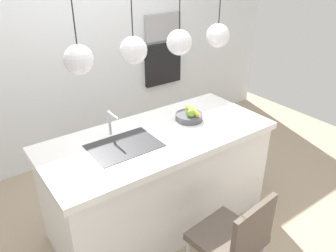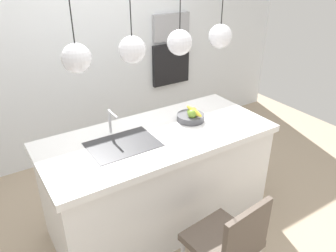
{
  "view_description": "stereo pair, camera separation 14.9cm",
  "coord_description": "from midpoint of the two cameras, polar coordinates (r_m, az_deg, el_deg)",
  "views": [
    {
      "loc": [
        -1.42,
        -2.1,
        2.34
      ],
      "look_at": [
        0.1,
        0.0,
        1.01
      ],
      "focal_mm": 35.86,
      "sensor_mm": 36.0,
      "label": 1
    },
    {
      "loc": [
        -1.29,
        -2.19,
        2.34
      ],
      "look_at": [
        0.1,
        0.0,
        1.01
      ],
      "focal_mm": 35.86,
      "sensor_mm": 36.0,
      "label": 2
    }
  ],
  "objects": [
    {
      "name": "chair_near",
      "position": [
        2.62,
        11.97,
        -18.54
      ],
      "size": [
        0.51,
        0.51,
        0.87
      ],
      "color": "brown",
      "rests_on": "ground"
    },
    {
      "name": "pendant_light_right",
      "position": [
        2.99,
        10.35,
        14.81
      ],
      "size": [
        0.2,
        0.2,
        0.8
      ],
      "color": "silver"
    },
    {
      "name": "oven",
      "position": [
        4.69,
        1.37,
        10.5
      ],
      "size": [
        0.56,
        0.08,
        0.56
      ],
      "primitive_type": "cube",
      "color": "black",
      "rests_on": "back_wall"
    },
    {
      "name": "pendant_light_center_left",
      "position": [
        2.51,
        -4.36,
        12.82
      ],
      "size": [
        0.2,
        0.2,
        0.8
      ],
      "color": "silver"
    },
    {
      "name": "sink_basin",
      "position": [
        2.75,
        -6.11,
        -3.26
      ],
      "size": [
        0.56,
        0.4,
        0.02
      ],
      "primitive_type": "cube",
      "color": "#2D2D30",
      "rests_on": "kitchen_island"
    },
    {
      "name": "pendant_light_left",
      "position": [
        2.35,
        -13.52,
        11.15
      ],
      "size": [
        0.2,
        0.2,
        0.8
      ],
      "color": "silver"
    },
    {
      "name": "fruit_bowl",
      "position": [
        3.11,
        5.31,
        1.7
      ],
      "size": [
        0.25,
        0.27,
        0.16
      ],
      "color": "#4C4C51",
      "rests_on": "kitchen_island"
    },
    {
      "name": "back_wall",
      "position": [
        4.16,
        -12.74,
        12.12
      ],
      "size": [
        6.0,
        0.1,
        2.6
      ],
      "primitive_type": "cube",
      "color": "white",
      "rests_on": "ground"
    },
    {
      "name": "microwave",
      "position": [
        4.57,
        1.44,
        16.51
      ],
      "size": [
        0.54,
        0.08,
        0.34
      ],
      "primitive_type": "cube",
      "color": "#9E9EA3",
      "rests_on": "back_wall"
    },
    {
      "name": "kitchen_island",
      "position": [
        3.15,
        -0.18,
        -9.0
      ],
      "size": [
        2.03,
        0.91,
        0.96
      ],
      "color": "white",
      "rests_on": "ground"
    },
    {
      "name": "pendant_light_center_right",
      "position": [
        2.73,
        3.6,
        14.01
      ],
      "size": [
        0.2,
        0.2,
        0.8
      ],
      "color": "silver"
    },
    {
      "name": "faucet",
      "position": [
        2.85,
        -8.21,
        1.15
      ],
      "size": [
        0.02,
        0.17,
        0.22
      ],
      "color": "silver",
      "rests_on": "kitchen_island"
    },
    {
      "name": "floor",
      "position": [
        3.45,
        -0.17,
        -15.44
      ],
      "size": [
        6.6,
        6.6,
        0.0
      ],
      "primitive_type": "plane",
      "color": "tan",
      "rests_on": "ground"
    }
  ]
}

